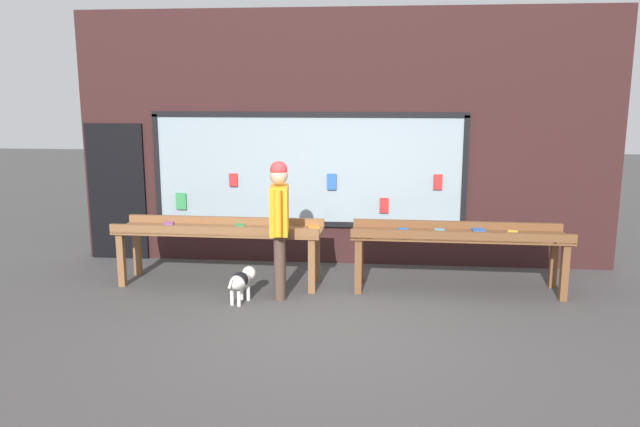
% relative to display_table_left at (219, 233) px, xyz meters
% --- Properties ---
extents(ground_plane, '(40.00, 40.00, 0.00)m').
position_rel_display_table_left_xyz_m(ground_plane, '(1.58, -1.13, -0.70)').
color(ground_plane, '#474444').
extents(shopfront_facade, '(7.97, 0.29, 3.75)m').
position_rel_display_table_left_xyz_m(shopfront_facade, '(1.52, 1.26, 1.15)').
color(shopfront_facade, '#331919').
rests_on(shopfront_facade, ground_plane).
extents(display_table_left, '(2.77, 0.73, 0.86)m').
position_rel_display_table_left_xyz_m(display_table_left, '(0.00, 0.00, 0.00)').
color(display_table_left, brown).
rests_on(display_table_left, ground_plane).
extents(display_table_right, '(2.78, 0.73, 0.86)m').
position_rel_display_table_left_xyz_m(display_table_right, '(3.17, 0.00, 0.00)').
color(display_table_right, brown).
rests_on(display_table_right, ground_plane).
extents(person_browsing, '(0.27, 0.68, 1.74)m').
position_rel_display_table_left_xyz_m(person_browsing, '(0.90, -0.52, 0.33)').
color(person_browsing, '#4C382D').
rests_on(person_browsing, ground_plane).
extents(small_dog, '(0.31, 0.57, 0.41)m').
position_rel_display_table_left_xyz_m(small_dog, '(0.45, -0.72, -0.42)').
color(small_dog, white).
rests_on(small_dog, ground_plane).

